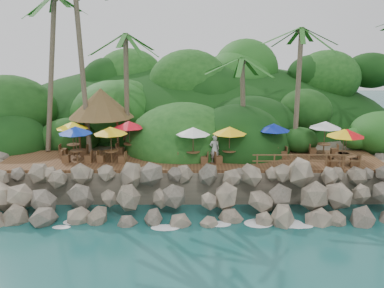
{
  "coord_description": "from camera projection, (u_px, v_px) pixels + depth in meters",
  "views": [
    {
      "loc": [
        -0.11,
        -21.68,
        10.15
      ],
      "look_at": [
        0.0,
        6.0,
        3.4
      ],
      "focal_mm": 38.76,
      "sensor_mm": 36.0,
      "label": 1
    }
  ],
  "objects": [
    {
      "name": "palapa",
      "position": [
        101.0,
        103.0,
        31.04
      ],
      "size": [
        4.92,
        4.92,
        4.6
      ],
      "color": "brown",
      "rests_on": "ground"
    },
    {
      "name": "foam_line",
      "position": [
        192.0,
        225.0,
        23.75
      ],
      "size": [
        25.2,
        0.8,
        0.06
      ],
      "color": "white",
      "rests_on": "ground"
    },
    {
      "name": "waiter",
      "position": [
        215.0,
        149.0,
        27.84
      ],
      "size": [
        0.76,
        0.58,
        1.88
      ],
      "primitive_type": "imported",
      "rotation": [
        0.0,
        0.0,
        3.34
      ],
      "color": "silver",
      "rests_on": "terrace"
    },
    {
      "name": "dining_clusters",
      "position": [
        212.0,
        131.0,
        28.17
      ],
      "size": [
        20.77,
        5.39,
        2.47
      ],
      "color": "brown",
      "rests_on": "terrace"
    },
    {
      "name": "ground",
      "position": [
        192.0,
        227.0,
        23.47
      ],
      "size": [
        140.0,
        140.0,
        0.0
      ],
      "primitive_type": "plane",
      "color": "#19514F",
      "rests_on": "ground"
    },
    {
      "name": "terrace",
      "position": [
        192.0,
        161.0,
        28.77
      ],
      "size": [
        26.0,
        5.0,
        0.2
      ],
      "primitive_type": "cube",
      "color": "brown",
      "rests_on": "land_base"
    },
    {
      "name": "seawall",
      "position": [
        192.0,
        196.0,
        25.14
      ],
      "size": [
        29.0,
        4.0,
        2.3
      ],
      "primitive_type": null,
      "color": "gray",
      "rests_on": "ground"
    },
    {
      "name": "jungle_foliage",
      "position": [
        192.0,
        157.0,
        38.04
      ],
      "size": [
        44.0,
        16.0,
        12.0
      ],
      "primitive_type": null,
      "color": "#143811",
      "rests_on": "ground"
    },
    {
      "name": "railing",
      "position": [
        309.0,
        160.0,
        26.35
      ],
      "size": [
        7.2,
        0.1,
        1.0
      ],
      "color": "brown",
      "rests_on": "terrace"
    },
    {
      "name": "land_base",
      "position": [
        192.0,
        143.0,
        38.76
      ],
      "size": [
        32.0,
        25.2,
        2.1
      ],
      "primitive_type": "cube",
      "color": "gray",
      "rests_on": "ground"
    },
    {
      "name": "palms",
      "position": [
        202.0,
        19.0,
        29.25
      ],
      "size": [
        31.9,
        6.68,
        13.39
      ],
      "color": "brown",
      "rests_on": "ground"
    },
    {
      "name": "jungle_hill",
      "position": [
        191.0,
        136.0,
        46.3
      ],
      "size": [
        44.8,
        28.0,
        15.4
      ],
      "primitive_type": "ellipsoid",
      "color": "#143811",
      "rests_on": "ground"
    }
  ]
}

